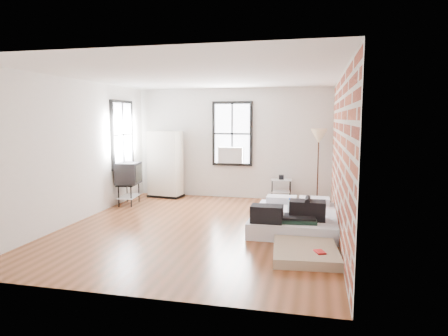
% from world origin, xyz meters
% --- Properties ---
extents(ground, '(6.00, 6.00, 0.00)m').
position_xyz_m(ground, '(0.00, 0.00, 0.00)').
color(ground, brown).
rests_on(ground, ground).
extents(room_shell, '(5.02, 6.02, 2.80)m').
position_xyz_m(room_shell, '(0.23, 0.36, 1.74)').
color(room_shell, silver).
rests_on(room_shell, ground).
extents(mattress_main, '(1.57, 2.13, 0.68)m').
position_xyz_m(mattress_main, '(1.74, 0.42, 0.19)').
color(mattress_main, silver).
rests_on(mattress_main, ground).
extents(mattress_bare, '(1.09, 1.85, 0.38)m').
position_xyz_m(mattress_bare, '(1.91, -0.73, 0.12)').
color(mattress_bare, tan).
rests_on(mattress_bare, ground).
extents(wardrobe, '(0.92, 0.60, 1.71)m').
position_xyz_m(wardrobe, '(-1.71, 2.65, 0.85)').
color(wardrobe, black).
rests_on(wardrobe, ground).
extents(side_table, '(0.53, 0.44, 0.66)m').
position_xyz_m(side_table, '(1.28, 2.72, 0.44)').
color(side_table, black).
rests_on(side_table, ground).
extents(floor_lamp, '(0.38, 0.38, 1.79)m').
position_xyz_m(floor_lamp, '(2.15, 2.65, 1.54)').
color(floor_lamp, black).
rests_on(floor_lamp, ground).
extents(tv_stand, '(0.57, 0.76, 1.00)m').
position_xyz_m(tv_stand, '(-2.21, 1.57, 0.72)').
color(tv_stand, black).
rests_on(tv_stand, ground).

